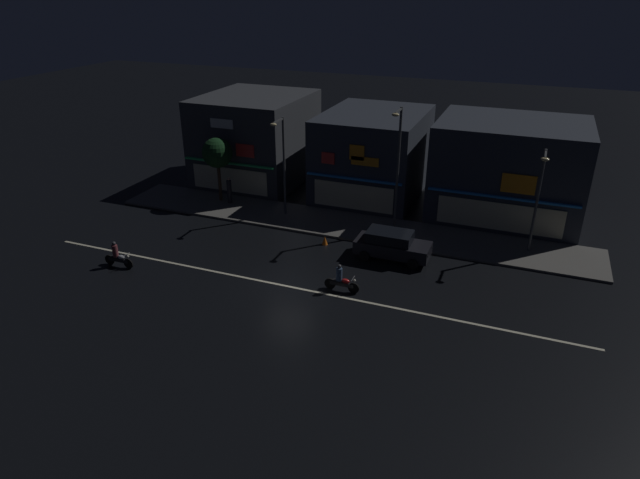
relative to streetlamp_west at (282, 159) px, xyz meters
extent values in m
plane|color=black|center=(4.24, -8.62, -4.10)|extent=(140.00, 140.00, 0.00)
cube|color=beige|center=(4.24, -8.62, -4.09)|extent=(30.46, 0.16, 0.01)
cube|color=#5B5954|center=(4.24, 0.02, -4.03)|extent=(32.06, 4.20, 0.14)
cube|color=#2D333D|center=(13.86, 5.93, -0.86)|extent=(9.56, 7.52, 6.47)
cube|color=#268CF2|center=(13.86, 2.05, -1.50)|extent=(9.08, 0.24, 0.12)
cube|color=orange|center=(14.70, 2.11, -0.54)|extent=(2.00, 0.08, 1.18)
cube|color=beige|center=(13.86, 2.11, -2.80)|extent=(7.65, 0.06, 1.80)
cube|color=#2D333D|center=(4.24, 6.65, -1.04)|extent=(7.05, 8.97, 6.11)
cube|color=#268CF2|center=(4.24, 2.05, -1.50)|extent=(6.70, 0.24, 0.12)
cube|color=orange|center=(5.00, 2.11, -0.22)|extent=(1.90, 0.08, 0.58)
cube|color=orange|center=(4.42, 2.11, 0.32)|extent=(1.01, 0.08, 1.01)
cube|color=red|center=(2.40, 2.11, -0.29)|extent=(0.92, 0.08, 0.78)
cube|color=beige|center=(4.24, 2.11, -2.80)|extent=(5.64, 0.06, 1.80)
cube|color=#383A3F|center=(-5.37, 6.53, -0.75)|extent=(7.68, 8.72, 6.70)
cube|color=#33E572|center=(-5.37, 2.05, -1.50)|extent=(7.29, 0.24, 0.12)
cube|color=red|center=(-3.95, 2.11, -0.43)|extent=(1.44, 0.08, 0.93)
cube|color=white|center=(-5.71, 2.11, 1.36)|extent=(1.81, 0.08, 0.66)
cube|color=beige|center=(-5.37, 2.11, -2.80)|extent=(6.14, 0.06, 1.80)
cylinder|color=#47494C|center=(0.00, 0.23, -0.63)|extent=(0.16, 0.16, 6.66)
cube|color=#47494C|center=(0.00, -0.47, 2.60)|extent=(0.10, 1.40, 0.10)
ellipsoid|color=#F9E099|center=(0.00, -1.17, 2.52)|extent=(0.44, 0.32, 0.20)
cylinder|color=#47494C|center=(7.63, 0.39, -0.03)|extent=(0.16, 0.16, 7.85)
cube|color=#47494C|center=(7.63, -0.31, 3.79)|extent=(0.10, 1.40, 0.10)
ellipsoid|color=#F9E099|center=(7.63, -1.01, 3.71)|extent=(0.44, 0.32, 0.20)
cylinder|color=#47494C|center=(15.85, 0.34, -0.87)|extent=(0.16, 0.16, 6.17)
cube|color=#47494C|center=(15.85, -0.36, 2.11)|extent=(0.10, 1.40, 0.10)
ellipsoid|color=#F9E099|center=(15.85, -1.06, 2.03)|extent=(0.44, 0.32, 0.20)
cylinder|color=#232328|center=(-4.57, 0.62, -3.11)|extent=(0.34, 0.34, 1.68)
sphere|color=tan|center=(-4.57, 0.62, -2.16)|extent=(0.22, 0.22, 0.22)
cylinder|color=#473323|center=(-5.46, 0.83, -2.61)|extent=(0.24, 0.24, 2.70)
sphere|color=#143819|center=(-5.46, 0.83, -0.40)|extent=(2.14, 2.14, 2.14)
cube|color=black|center=(8.50, -3.40, -3.41)|extent=(4.30, 1.78, 0.76)
cube|color=black|center=(8.29, -3.40, -2.73)|extent=(2.58, 1.57, 0.60)
cube|color=#F9F2CC|center=(10.61, -2.80, -3.31)|extent=(0.08, 0.20, 0.12)
cube|color=#F9F2CC|center=(10.61, -4.01, -3.31)|extent=(0.08, 0.20, 0.12)
cylinder|color=black|center=(9.92, -2.51, -3.79)|extent=(0.62, 0.20, 0.62)
cylinder|color=black|center=(9.92, -4.29, -3.79)|extent=(0.62, 0.20, 0.62)
cylinder|color=black|center=(7.08, -2.51, -3.79)|extent=(0.62, 0.20, 0.62)
cylinder|color=black|center=(7.08, -4.29, -3.79)|extent=(0.62, 0.20, 0.62)
cylinder|color=black|center=(-4.97, -10.04, -3.80)|extent=(0.60, 0.08, 0.60)
cylinder|color=black|center=(-6.27, -10.04, -3.80)|extent=(0.60, 0.10, 0.60)
cube|color=black|center=(-5.62, -10.04, -3.70)|extent=(1.30, 0.14, 0.20)
ellipsoid|color=#B2B7BC|center=(-5.42, -10.04, -3.48)|extent=(0.44, 0.26, 0.24)
cube|color=black|center=(-5.82, -10.04, -3.55)|extent=(0.56, 0.22, 0.10)
cylinder|color=slate|center=(-5.02, -10.04, -3.25)|extent=(0.03, 0.60, 0.03)
sphere|color=white|center=(-4.93, -10.04, -3.35)|extent=(0.14, 0.14, 0.14)
cylinder|color=brown|center=(-5.77, -10.04, -3.15)|extent=(0.32, 0.32, 0.70)
sphere|color=#333338|center=(-5.77, -10.04, -2.69)|extent=(0.22, 0.22, 0.22)
cylinder|color=black|center=(7.66, -7.99, -3.80)|extent=(0.60, 0.08, 0.60)
cylinder|color=black|center=(6.36, -7.99, -3.80)|extent=(0.60, 0.10, 0.60)
cube|color=black|center=(7.01, -7.99, -3.70)|extent=(1.30, 0.14, 0.20)
ellipsoid|color=red|center=(7.21, -7.99, -3.48)|extent=(0.44, 0.26, 0.24)
cube|color=black|center=(6.81, -7.99, -3.55)|extent=(0.56, 0.22, 0.10)
cylinder|color=slate|center=(7.61, -7.99, -3.25)|extent=(0.03, 0.60, 0.03)
sphere|color=white|center=(7.70, -7.99, -3.35)|extent=(0.14, 0.14, 0.14)
cylinder|color=#334766|center=(6.86, -7.99, -3.15)|extent=(0.32, 0.32, 0.70)
sphere|color=#333338|center=(6.86, -7.99, -2.69)|extent=(0.22, 0.22, 0.22)
cone|color=orange|center=(4.18, -3.11, -3.82)|extent=(0.36, 0.36, 0.55)
camera|label=1|loc=(15.11, -31.68, 10.65)|focal=31.06mm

